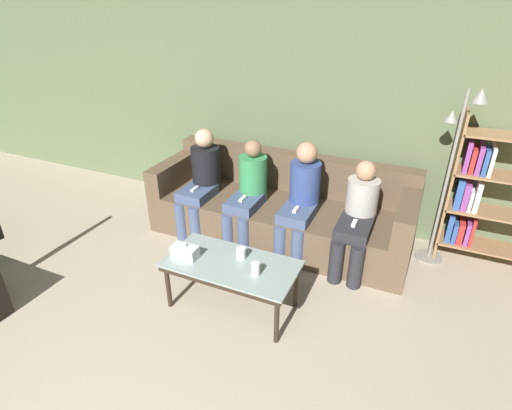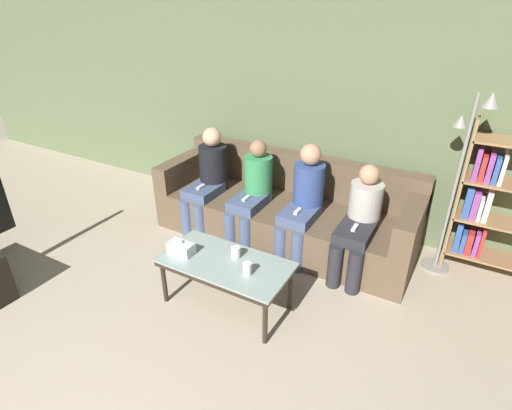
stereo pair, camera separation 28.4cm
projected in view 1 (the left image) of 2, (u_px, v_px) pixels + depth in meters
The scene contains 12 objects.
wall_back at pixel (302, 107), 4.33m from camera, with size 12.00×0.06×2.60m.
couch at pixel (281, 210), 4.35m from camera, with size 2.74×0.97×0.85m.
coffee_table at pixel (232, 267), 3.25m from camera, with size 1.08×0.55×0.45m.
cup_near_left at pixel (241, 253), 3.27m from camera, with size 0.08×0.08×0.10m.
cup_near_right at pixel (255, 269), 3.07m from camera, with size 0.07×0.07×0.11m.
tissue_box at pixel (185, 252), 3.29m from camera, with size 0.22×0.12×0.13m.
bookshelf at pixel (485, 195), 3.72m from camera, with size 0.88×0.32×1.48m.
standing_lamp at pixel (453, 162), 3.58m from camera, with size 0.31×0.26×1.70m.
seated_person_left_end at pixel (202, 179), 4.34m from camera, with size 0.31×0.64×1.13m.
seated_person_mid_left at pixel (248, 191), 4.14m from camera, with size 0.31×0.63×1.09m.
seated_person_mid_right at pixel (301, 198), 3.93m from camera, with size 0.31×0.63×1.14m.
seated_person_right_end at pixel (358, 215), 3.72m from camera, with size 0.31×0.69×1.04m.
Camera 1 is at (1.32, -0.51, 2.36)m, focal length 28.00 mm.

